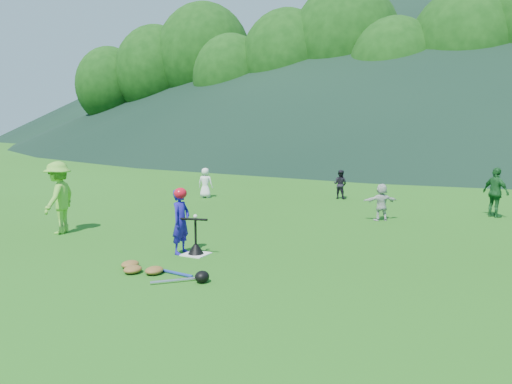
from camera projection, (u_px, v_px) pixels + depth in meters
ground at (196, 255)px, 9.44m from camera, size 120.00×120.00×0.00m
home_plate at (196, 254)px, 9.44m from camera, size 0.45×0.45×0.02m
baseball at (195, 216)px, 9.34m from camera, size 0.08×0.08×0.08m
batter_child at (181, 222)px, 9.45m from camera, size 0.30×0.46×1.24m
adult_coach at (59, 198)px, 11.23m from camera, size 0.94×1.20×1.63m
fielder_a at (205, 183)px, 16.81m from camera, size 0.55×0.42×1.01m
fielder_b at (340, 184)px, 16.57m from camera, size 0.51×0.42×0.97m
fielder_c at (496, 192)px, 13.21m from camera, size 0.81×0.74×1.33m
fielder_d at (381, 202)px, 12.77m from camera, size 0.88×0.76×0.96m
batting_tee at (196, 248)px, 9.42m from camera, size 0.30×0.30×0.68m
batter_gear at (181, 195)px, 9.37m from camera, size 0.73×0.26×0.60m
equipment_pile at (154, 270)px, 8.19m from camera, size 1.80×0.77×0.19m
outfield_fence at (426, 151)px, 34.05m from camera, size 70.07×0.08×1.33m
tree_line at (445, 49)px, 38.10m from camera, size 70.04×11.40×14.82m
distant_hills at (432, 49)px, 83.07m from camera, size 155.00×140.00×32.00m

